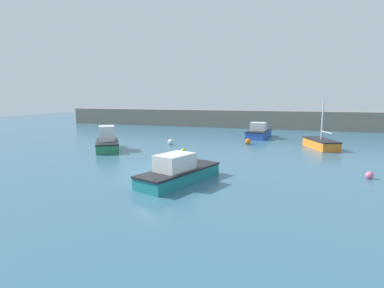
# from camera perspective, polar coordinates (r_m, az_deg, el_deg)

# --- Properties ---
(ground_plane) EXTENTS (120.00, 120.00, 0.20)m
(ground_plane) POSITION_cam_1_polar(r_m,az_deg,el_deg) (19.69, -6.85, -5.47)
(ground_plane) COLOR #38667F
(harbor_breakwater) EXTENTS (59.73, 2.46, 2.74)m
(harbor_breakwater) POSITION_cam_1_polar(r_m,az_deg,el_deg) (48.36, 8.45, 4.75)
(harbor_breakwater) COLOR gray
(harbor_breakwater) RESTS_ON ground_plane
(motorboat_with_cabin) EXTENTS (4.20, 4.94, 2.19)m
(motorboat_with_cabin) POSITION_cam_1_polar(r_m,az_deg,el_deg) (28.35, -15.86, 0.42)
(motorboat_with_cabin) COLOR #287A4C
(motorboat_with_cabin) RESTS_ON ground_plane
(motorboat_grey_hull) EXTENTS (3.56, 5.91, 1.66)m
(motorboat_grey_hull) POSITION_cam_1_polar(r_m,az_deg,el_deg) (16.96, -2.64, -5.29)
(motorboat_grey_hull) COLOR teal
(motorboat_grey_hull) RESTS_ON ground_plane
(sailboat_twin_hulled) EXTENTS (3.14, 4.68, 4.45)m
(sailboat_twin_hulled) POSITION_cam_1_polar(r_m,az_deg,el_deg) (30.59, 23.32, 0.08)
(sailboat_twin_hulled) COLOR orange
(sailboat_twin_hulled) RESTS_ON ground_plane
(cabin_cruiser_white) EXTENTS (2.66, 5.62, 1.85)m
(cabin_cruiser_white) POSITION_cam_1_polar(r_m,az_deg,el_deg) (36.55, 12.60, 2.21)
(cabin_cruiser_white) COLOR #2D56B7
(cabin_cruiser_white) RESTS_ON ground_plane
(mooring_buoy_orange) EXTENTS (0.58, 0.58, 0.58)m
(mooring_buoy_orange) POSITION_cam_1_polar(r_m,az_deg,el_deg) (31.25, 10.62, 0.49)
(mooring_buoy_orange) COLOR orange
(mooring_buoy_orange) RESTS_ON ground_plane
(mooring_buoy_white) EXTENTS (0.57, 0.57, 0.57)m
(mooring_buoy_white) POSITION_cam_1_polar(r_m,az_deg,el_deg) (30.42, -4.10, 0.39)
(mooring_buoy_white) COLOR white
(mooring_buoy_white) RESTS_ON ground_plane
(mooring_buoy_yellow) EXTENTS (0.39, 0.39, 0.39)m
(mooring_buoy_yellow) POSITION_cam_1_polar(r_m,az_deg,el_deg) (25.97, -1.67, -1.25)
(mooring_buoy_yellow) COLOR yellow
(mooring_buoy_yellow) RESTS_ON ground_plane
(mooring_buoy_pink) EXTENTS (0.44, 0.44, 0.44)m
(mooring_buoy_pink) POSITION_cam_1_polar(r_m,az_deg,el_deg) (20.58, 30.71, -5.12)
(mooring_buoy_pink) COLOR #EA668C
(mooring_buoy_pink) RESTS_ON ground_plane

